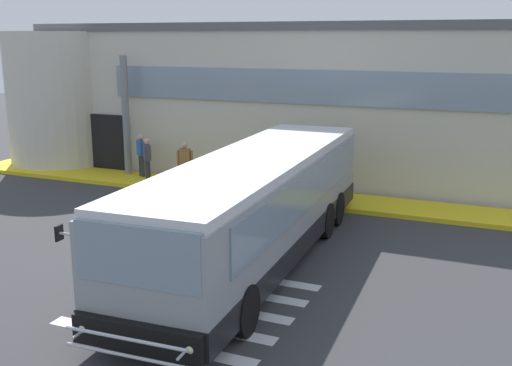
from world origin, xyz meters
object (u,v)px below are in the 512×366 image
bus_main_foreground (256,210)px  passenger_by_doorway (147,158)px  entry_support_column (126,116)px  passenger_near_column (142,152)px  passenger_at_curb_edge (185,162)px  safety_bollard_yellow (214,187)px

bus_main_foreground → passenger_by_doorway: 9.03m
entry_support_column → bus_main_foreground: entry_support_column is taller
bus_main_foreground → passenger_near_column: size_ratio=7.06×
bus_main_foreground → passenger_at_curb_edge: 7.67m
passenger_at_curb_edge → safety_bollard_yellow: (1.50, -0.67, -0.63)m
entry_support_column → passenger_at_curb_edge: (3.28, -1.13, -1.41)m
passenger_by_doorway → bus_main_foreground: bearing=-39.7°
bus_main_foreground → passenger_at_curb_edge: bearing=133.0°
entry_support_column → passenger_at_curb_edge: entry_support_column is taller
bus_main_foreground → passenger_at_curb_edge: bus_main_foreground is taller
passenger_by_doorway → safety_bollard_yellow: size_ratio=1.86×
bus_main_foreground → passenger_at_curb_edge: (-5.23, 5.61, -0.26)m
safety_bollard_yellow → entry_support_column: bearing=159.4°
bus_main_foreground → passenger_near_column: 10.09m
entry_support_column → passenger_by_doorway: size_ratio=2.79×
entry_support_column → bus_main_foreground: size_ratio=0.40×
passenger_near_column → passenger_by_doorway: same height
bus_main_foreground → safety_bollard_yellow: size_ratio=13.14×
bus_main_foreground → safety_bollard_yellow: bearing=127.0°
passenger_near_column → safety_bollard_yellow: size_ratio=1.86×
passenger_by_doorway → safety_bollard_yellow: 3.38m
passenger_by_doorway → passenger_at_curb_edge: size_ratio=1.00×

